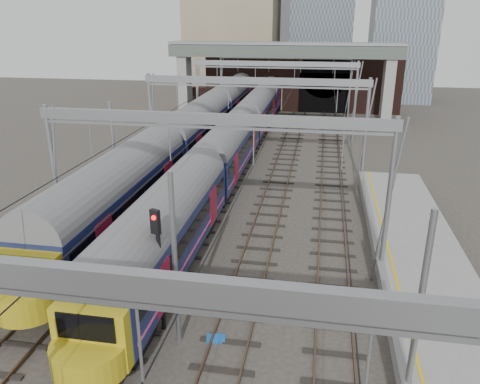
% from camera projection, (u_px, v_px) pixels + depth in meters
% --- Properties ---
extents(ground, '(160.00, 160.00, 0.00)m').
position_uv_depth(ground, '(163.00, 376.00, 16.54)').
color(ground, '#38332D').
rests_on(ground, ground).
extents(tracks, '(14.40, 80.00, 0.22)m').
position_uv_depth(tracks, '(238.00, 213.00, 30.37)').
color(tracks, '#4C3828').
rests_on(tracks, ground).
extents(overhead_line, '(16.80, 80.00, 8.00)m').
position_uv_depth(overhead_line, '(254.00, 96.00, 34.08)').
color(overhead_line, gray).
rests_on(overhead_line, ground).
extents(retaining_wall, '(28.00, 2.75, 9.00)m').
position_uv_depth(retaining_wall, '(297.00, 78.00, 62.73)').
color(retaining_wall, black).
rests_on(retaining_wall, ground).
extents(overbridge, '(28.00, 3.00, 9.25)m').
position_uv_depth(overbridge, '(284.00, 59.00, 56.46)').
color(overbridge, gray).
rests_on(overbridge, ground).
extents(train_main, '(2.69, 62.27, 4.67)m').
position_uv_depth(train_main, '(246.00, 126.00, 43.69)').
color(train_main, black).
rests_on(train_main, ground).
extents(train_second, '(2.96, 51.36, 5.04)m').
position_uv_depth(train_second, '(197.00, 129.00, 41.79)').
color(train_second, black).
rests_on(train_second, ground).
extents(signal_near_centre, '(0.42, 0.48, 5.32)m').
position_uv_depth(signal_near_centre, '(159.00, 257.00, 17.88)').
color(signal_near_centre, black).
rests_on(signal_near_centre, ground).
extents(relay_cabinet, '(0.78, 0.71, 1.30)m').
position_uv_depth(relay_cabinet, '(14.00, 310.00, 19.19)').
color(relay_cabinet, silver).
rests_on(relay_cabinet, ground).
extents(equip_cover_b, '(0.81, 0.62, 0.09)m').
position_uv_depth(equip_cover_b, '(216.00, 338.00, 18.42)').
color(equip_cover_b, '#1759AE').
rests_on(equip_cover_b, ground).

